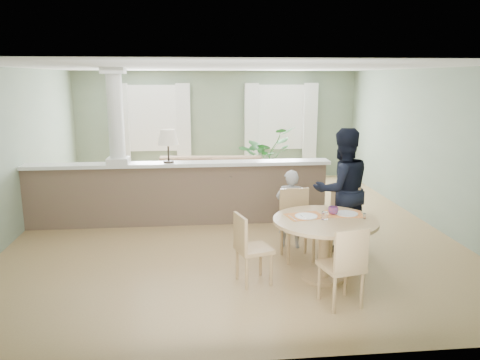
{
  "coord_description": "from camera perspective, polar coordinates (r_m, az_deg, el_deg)",
  "views": [
    {
      "loc": [
        -0.63,
        -7.79,
        2.55
      ],
      "look_at": [
        0.06,
        -1.0,
        1.04
      ],
      "focal_mm": 35.0,
      "sensor_mm": 36.0,
      "label": 1
    }
  ],
  "objects": [
    {
      "name": "sofa",
      "position": [
        9.94,
        -3.65,
        0.11
      ],
      "size": [
        3.02,
        1.39,
        0.86
      ],
      "primitive_type": "imported",
      "rotation": [
        0.0,
        0.0,
        -0.09
      ],
      "color": "#926650",
      "rests_on": "ground"
    },
    {
      "name": "chair_far_boy",
      "position": [
        6.74,
        6.87,
        -4.93
      ],
      "size": [
        0.48,
        0.48,
        0.99
      ],
      "rotation": [
        0.0,
        0.0,
        0.08
      ],
      "color": "tan",
      "rests_on": "ground"
    },
    {
      "name": "pony_wall",
      "position": [
        8.21,
        -8.14,
        -0.64
      ],
      "size": [
        5.32,
        0.38,
        2.7
      ],
      "color": "brown",
      "rests_on": "ground"
    },
    {
      "name": "ground",
      "position": [
        8.22,
        -1.13,
        -5.6
      ],
      "size": [
        8.0,
        8.0,
        0.0
      ],
      "primitive_type": "plane",
      "color": "tan",
      "rests_on": "ground"
    },
    {
      "name": "man_person",
      "position": [
        7.08,
        12.3,
        -1.17
      ],
      "size": [
        1.0,
        0.84,
        1.83
      ],
      "primitive_type": "imported",
      "rotation": [
        0.0,
        0.0,
        3.32
      ],
      "color": "black",
      "rests_on": "ground"
    },
    {
      "name": "houseplant",
      "position": [
        10.82,
        3.03,
        2.7
      ],
      "size": [
        1.71,
        1.7,
        1.44
      ],
      "primitive_type": "imported",
      "rotation": [
        0.0,
        0.0,
        0.74
      ],
      "color": "#255E25",
      "rests_on": "ground"
    },
    {
      "name": "dining_table",
      "position": [
        6.06,
        10.33,
        -6.17
      ],
      "size": [
        1.32,
        1.32,
        0.9
      ],
      "rotation": [
        0.0,
        0.0,
        0.2
      ],
      "color": "tan",
      "rests_on": "ground"
    },
    {
      "name": "chair_far_man",
      "position": [
        6.95,
        12.65,
        -4.64
      ],
      "size": [
        0.55,
        0.55,
        0.98
      ],
      "rotation": [
        0.0,
        0.0,
        -0.29
      ],
      "color": "tan",
      "rests_on": "ground"
    },
    {
      "name": "room_shell",
      "position": [
        8.48,
        -1.73,
        7.46
      ],
      "size": [
        7.02,
        8.02,
        2.71
      ],
      "color": "gray",
      "rests_on": "ground"
    },
    {
      "name": "chair_side",
      "position": [
        5.88,
        1.07,
        -7.97
      ],
      "size": [
        0.5,
        0.5,
        0.9
      ],
      "rotation": [
        0.0,
        0.0,
        1.84
      ],
      "color": "tan",
      "rests_on": "ground"
    },
    {
      "name": "child_person",
      "position": [
        7.11,
        6.15,
        -3.52
      ],
      "size": [
        0.49,
        0.38,
        1.2
      ],
      "primitive_type": "imported",
      "rotation": [
        0.0,
        0.0,
        2.9
      ],
      "color": "#A0A0A5",
      "rests_on": "ground"
    },
    {
      "name": "chair_near",
      "position": [
        5.4,
        12.67,
        -9.91
      ],
      "size": [
        0.51,
        0.51,
        0.95
      ],
      "rotation": [
        0.0,
        0.0,
        3.36
      ],
      "color": "tan",
      "rests_on": "ground"
    }
  ]
}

